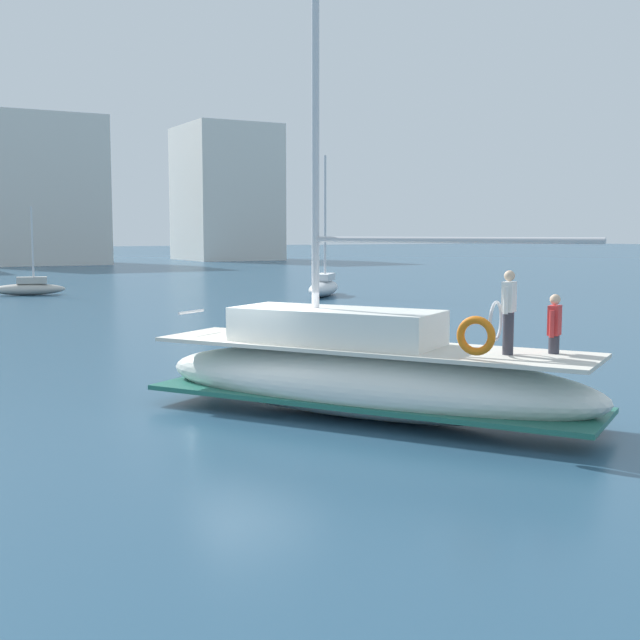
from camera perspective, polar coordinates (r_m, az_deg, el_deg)
name	(u,v)px	position (r m, az deg, el deg)	size (l,w,h in m)	color
ground_plane	(253,411)	(17.79, -4.61, -6.19)	(400.00, 400.00, 0.00)	#284C66
main_sailboat	(364,372)	(17.07, 3.01, -3.59)	(7.23, 9.37, 12.62)	white
moored_catamaran	(29,287)	(52.70, -19.22, 2.11)	(4.35, 1.90, 5.25)	#B7B2A8
moored_cutter_left	(324,286)	(49.05, 0.26, 2.33)	(4.63, 5.09, 8.18)	silver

